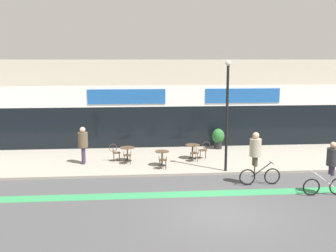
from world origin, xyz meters
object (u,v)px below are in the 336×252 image
(bistro_table_1, at_px, (162,155))
(planter_pot, at_px, (218,138))
(cafe_chair_0_near, at_px, (127,154))
(cafe_chair_2_near, at_px, (195,152))
(bistro_table_2, at_px, (193,149))
(cafe_chair_2_side, at_px, (204,149))
(cyclist_0, at_px, (331,165))
(cafe_chair_0_side, at_px, (115,151))
(lamp_post, at_px, (227,108))
(bistro_table_0, at_px, (127,151))
(cafe_chair_1_near, at_px, (163,159))
(cyclist_1, at_px, (256,154))
(pedestrian_near_end, at_px, (83,142))

(bistro_table_1, relative_size, planter_pot, 0.62)
(cafe_chair_0_near, bearing_deg, cafe_chair_2_near, -89.69)
(cafe_chair_0_near, distance_m, cafe_chair_2_near, 3.37)
(bistro_table_2, distance_m, cafe_chair_2_side, 0.63)
(cafe_chair_2_side, distance_m, cyclist_0, 6.87)
(planter_pot, bearing_deg, cafe_chair_0_side, -157.92)
(bistro_table_1, bearing_deg, lamp_post, -21.45)
(bistro_table_1, distance_m, cafe_chair_0_near, 1.74)
(cafe_chair_2_side, bearing_deg, bistro_table_0, 10.24)
(bistro_table_1, relative_size, cafe_chair_2_near, 0.80)
(planter_pot, distance_m, lamp_post, 5.12)
(bistro_table_0, height_order, cafe_chair_2_side, cafe_chair_2_side)
(cafe_chair_2_near, bearing_deg, bistro_table_2, -7.54)
(cafe_chair_1_near, height_order, cafe_chair_2_near, same)
(bistro_table_0, bearing_deg, cyclist_1, -36.33)
(cafe_chair_0_side, bearing_deg, lamp_post, -29.15)
(planter_pot, distance_m, pedestrian_near_end, 7.83)
(bistro_table_2, distance_m, pedestrian_near_end, 5.57)
(cafe_chair_2_side, bearing_deg, cyclist_1, 117.08)
(lamp_post, bearing_deg, cafe_chair_2_side, 103.75)
(bistro_table_1, relative_size, cyclist_1, 0.32)
(cafe_chair_2_near, bearing_deg, cyclist_1, -158.46)
(cafe_chair_0_side, distance_m, planter_pot, 6.27)
(bistro_table_0, bearing_deg, pedestrian_near_end, -170.85)
(cafe_chair_0_side, bearing_deg, bistro_table_1, -30.91)
(cafe_chair_0_near, bearing_deg, planter_pot, -62.67)
(cafe_chair_1_near, height_order, cyclist_1, cyclist_1)
(bistro_table_0, xyz_separation_m, pedestrian_near_end, (-2.16, -0.35, 0.59))
(cafe_chair_0_near, relative_size, cafe_chair_2_side, 1.00)
(bistro_table_1, height_order, cafe_chair_2_side, cafe_chair_2_side)
(cafe_chair_0_near, height_order, cyclist_1, cyclist_1)
(bistro_table_1, height_order, planter_pot, planter_pot)
(cafe_chair_0_near, distance_m, cyclist_1, 6.41)
(bistro_table_0, distance_m, planter_pot, 5.69)
(bistro_table_2, height_order, cafe_chair_2_side, cafe_chair_2_side)
(bistro_table_2, height_order, cafe_chair_0_side, cafe_chair_0_side)
(cafe_chair_0_near, bearing_deg, cafe_chair_1_near, -125.13)
(cyclist_0, relative_size, cyclist_1, 0.94)
(lamp_post, bearing_deg, cafe_chair_1_near, 170.07)
(cafe_chair_1_near, relative_size, planter_pot, 0.77)
(bistro_table_0, bearing_deg, cafe_chair_2_near, -7.74)
(cyclist_1, bearing_deg, cafe_chair_2_near, 118.27)
(cafe_chair_0_side, height_order, pedestrian_near_end, pedestrian_near_end)
(bistro_table_1, xyz_separation_m, cafe_chair_0_near, (-1.68, 0.44, 0.00))
(bistro_table_2, height_order, cafe_chair_0_near, cafe_chair_0_near)
(lamp_post, distance_m, cyclist_1, 2.62)
(bistro_table_0, xyz_separation_m, lamp_post, (4.56, -2.20, 2.42))
(bistro_table_2, relative_size, cafe_chair_0_side, 0.83)
(cafe_chair_1_near, height_order, planter_pot, planter_pot)
(bistro_table_0, relative_size, bistro_table_2, 0.99)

